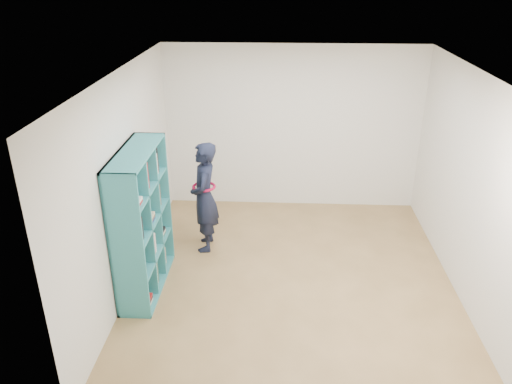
{
  "coord_description": "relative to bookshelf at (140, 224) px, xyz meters",
  "views": [
    {
      "loc": [
        -0.19,
        -5.31,
        3.65
      ],
      "look_at": [
        -0.48,
        0.3,
        1.08
      ],
      "focal_mm": 35.0,
      "sensor_mm": 36.0,
      "label": 1
    }
  ],
  "objects": [
    {
      "name": "floor",
      "position": [
        1.83,
        0.19,
        -0.86
      ],
      "size": [
        4.5,
        4.5,
        0.0
      ],
      "primitive_type": "plane",
      "color": "olive",
      "rests_on": "ground"
    },
    {
      "name": "ceiling",
      "position": [
        1.83,
        0.19,
        1.74
      ],
      "size": [
        4.5,
        4.5,
        0.0
      ],
      "primitive_type": "plane",
      "color": "white",
      "rests_on": "wall_back"
    },
    {
      "name": "wall_left",
      "position": [
        -0.17,
        0.19,
        0.44
      ],
      "size": [
        0.02,
        4.5,
        2.6
      ],
      "primitive_type": "cube",
      "color": "white",
      "rests_on": "floor"
    },
    {
      "name": "wall_right",
      "position": [
        3.83,
        0.19,
        0.44
      ],
      "size": [
        0.02,
        4.5,
        2.6
      ],
      "primitive_type": "cube",
      "color": "white",
      "rests_on": "floor"
    },
    {
      "name": "wall_back",
      "position": [
        1.83,
        2.44,
        0.44
      ],
      "size": [
        4.0,
        0.02,
        2.6
      ],
      "primitive_type": "cube",
      "color": "white",
      "rests_on": "floor"
    },
    {
      "name": "wall_front",
      "position": [
        1.83,
        -2.06,
        0.44
      ],
      "size": [
        4.0,
        0.02,
        2.6
      ],
      "primitive_type": "cube",
      "color": "white",
      "rests_on": "floor"
    },
    {
      "name": "bookshelf",
      "position": [
        0.0,
        0.0,
        0.0
      ],
      "size": [
        0.39,
        1.33,
        1.77
      ],
      "color": "teal",
      "rests_on": "floor"
    },
    {
      "name": "person",
      "position": [
        0.63,
        0.96,
        -0.09
      ],
      "size": [
        0.41,
        0.59,
        1.55
      ],
      "rotation": [
        0.0,
        0.0,
        -1.5
      ],
      "color": "black",
      "rests_on": "floor"
    },
    {
      "name": "smartphone",
      "position": [
        0.48,
        1.02,
        0.01
      ],
      "size": [
        0.05,
        0.11,
        0.14
      ],
      "rotation": [
        0.45,
        0.0,
        0.37
      ],
      "color": "silver",
      "rests_on": "person"
    }
  ]
}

